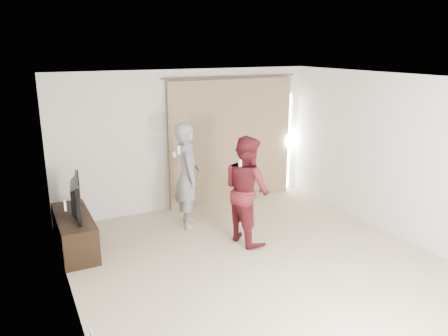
{
  "coord_description": "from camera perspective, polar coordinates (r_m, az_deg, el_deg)",
  "views": [
    {
      "loc": [
        -2.96,
        -4.72,
        3.0
      ],
      "look_at": [
        -0.0,
        1.2,
        1.14
      ],
      "focal_mm": 35.0,
      "sensor_mm": 36.0,
      "label": 1
    }
  ],
  "objects": [
    {
      "name": "wall_left",
      "position": [
        5.04,
        -19.77,
        -5.0
      ],
      "size": [
        0.04,
        5.5,
        2.6
      ],
      "color": "silver",
      "rests_on": "ground"
    },
    {
      "name": "person_woman",
      "position": [
        6.77,
        3.01,
        -2.85
      ],
      "size": [
        0.75,
        0.9,
        1.7
      ],
      "color": "#55151C",
      "rests_on": "ground"
    },
    {
      "name": "tv",
      "position": [
        6.86,
        -19.35,
        -3.66
      ],
      "size": [
        0.27,
        1.0,
        0.57
      ],
      "primitive_type": "imported",
      "rotation": [
        0.0,
        0.0,
        1.43
      ],
      "color": "black",
      "rests_on": "tv_console"
    },
    {
      "name": "wall_back",
      "position": [
        8.21,
        -4.81,
        3.67
      ],
      "size": [
        5.0,
        0.04,
        2.6
      ],
      "primitive_type": "cube",
      "color": "silver",
      "rests_on": "ground"
    },
    {
      "name": "tv_console",
      "position": [
        7.05,
        -18.94,
        -7.96
      ],
      "size": [
        0.49,
        1.43,
        0.55
      ],
      "primitive_type": "cube",
      "color": "black",
      "rests_on": "ground"
    },
    {
      "name": "floor",
      "position": [
        6.33,
        5.01,
        -12.69
      ],
      "size": [
        5.5,
        5.5,
        0.0
      ],
      "primitive_type": "plane",
      "color": "tan",
      "rests_on": "ground"
    },
    {
      "name": "curtain",
      "position": [
        8.54,
        1.08,
        3.52
      ],
      "size": [
        2.8,
        0.11,
        2.46
      ],
      "color": "#957A5B",
      "rests_on": "ground"
    },
    {
      "name": "ceiling",
      "position": [
        5.59,
        5.65,
        11.5
      ],
      "size": [
        5.0,
        5.5,
        0.01
      ],
      "primitive_type": "cube",
      "color": "silver",
      "rests_on": "wall_back"
    },
    {
      "name": "scratching_post",
      "position": [
        7.63,
        -18.26,
        -6.88
      ],
      "size": [
        0.33,
        0.33,
        0.44
      ],
      "color": "tan",
      "rests_on": "ground"
    },
    {
      "name": "person_man",
      "position": [
        7.35,
        -4.8,
        -0.98
      ],
      "size": [
        0.57,
        0.74,
        1.8
      ],
      "color": "gray",
      "rests_on": "ground"
    }
  ]
}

